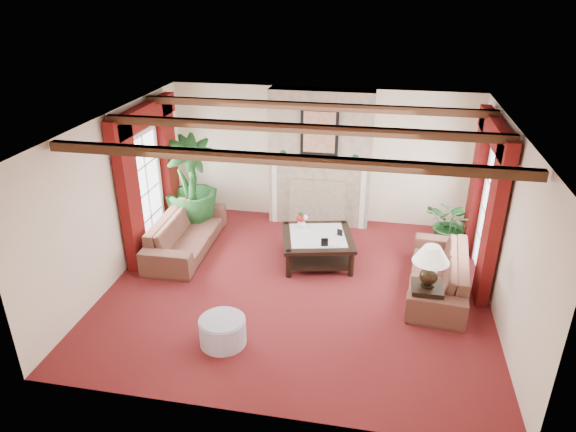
% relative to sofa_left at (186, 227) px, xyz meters
% --- Properties ---
extents(floor, '(6.00, 6.00, 0.00)m').
position_rel_sofa_left_xyz_m(floor, '(2.23, -0.89, -0.45)').
color(floor, '#4E0E18').
rests_on(floor, ground).
extents(ceiling, '(6.00, 6.00, 0.00)m').
position_rel_sofa_left_xyz_m(ceiling, '(2.23, -0.89, 2.25)').
color(ceiling, white).
rests_on(ceiling, floor).
extents(back_wall, '(6.00, 0.02, 2.70)m').
position_rel_sofa_left_xyz_m(back_wall, '(2.23, 1.86, 0.90)').
color(back_wall, beige).
rests_on(back_wall, ground).
extents(left_wall, '(0.02, 5.50, 2.70)m').
position_rel_sofa_left_xyz_m(left_wall, '(-0.77, -0.89, 0.90)').
color(left_wall, beige).
rests_on(left_wall, ground).
extents(right_wall, '(0.02, 5.50, 2.70)m').
position_rel_sofa_left_xyz_m(right_wall, '(5.23, -0.89, 0.90)').
color(right_wall, beige).
rests_on(right_wall, ground).
extents(ceiling_beams, '(6.00, 3.00, 0.12)m').
position_rel_sofa_left_xyz_m(ceiling_beams, '(2.23, -0.89, 2.19)').
color(ceiling_beams, '#381E12').
rests_on(ceiling_beams, ceiling).
extents(fireplace, '(2.00, 0.52, 2.70)m').
position_rel_sofa_left_xyz_m(fireplace, '(2.23, 1.66, 2.25)').
color(fireplace, tan).
rests_on(fireplace, ground).
extents(french_door_left, '(0.10, 1.10, 2.16)m').
position_rel_sofa_left_xyz_m(french_door_left, '(-0.74, 0.11, 1.68)').
color(french_door_left, white).
rests_on(french_door_left, ground).
extents(french_door_right, '(0.10, 1.10, 2.16)m').
position_rel_sofa_left_xyz_m(french_door_right, '(5.20, 0.11, 1.68)').
color(french_door_right, white).
rests_on(french_door_right, ground).
extents(curtains_left, '(0.20, 2.40, 2.55)m').
position_rel_sofa_left_xyz_m(curtains_left, '(-0.63, 0.11, 2.10)').
color(curtains_left, '#510D0A').
rests_on(curtains_left, ground).
extents(curtains_right, '(0.20, 2.40, 2.55)m').
position_rel_sofa_left_xyz_m(curtains_right, '(5.09, 0.11, 2.10)').
color(curtains_right, '#510D0A').
rests_on(curtains_right, ground).
extents(sofa_left, '(2.31, 0.77, 0.89)m').
position_rel_sofa_left_xyz_m(sofa_left, '(0.00, 0.00, 0.00)').
color(sofa_left, '#3B1019').
rests_on(sofa_left, ground).
extents(sofa_right, '(2.32, 1.06, 0.86)m').
position_rel_sofa_left_xyz_m(sofa_right, '(4.44, -0.54, -0.02)').
color(sofa_right, '#3B1019').
rests_on(sofa_right, ground).
extents(potted_palm, '(2.89, 2.89, 1.04)m').
position_rel_sofa_left_xyz_m(potted_palm, '(-0.19, 0.90, 0.07)').
color(potted_palm, black).
rests_on(potted_palm, ground).
extents(small_plant, '(1.88, 1.88, 0.77)m').
position_rel_sofa_left_xyz_m(small_plant, '(4.77, 0.90, -0.06)').
color(small_plant, black).
rests_on(small_plant, ground).
extents(coffee_table, '(1.45, 1.45, 0.49)m').
position_rel_sofa_left_xyz_m(coffee_table, '(2.42, 0.02, -0.20)').
color(coffee_table, black).
rests_on(coffee_table, ground).
extents(side_table, '(0.51, 0.51, 0.53)m').
position_rel_sofa_left_xyz_m(side_table, '(4.21, -1.33, -0.18)').
color(side_table, black).
rests_on(side_table, ground).
extents(ottoman, '(0.64, 0.64, 0.37)m').
position_rel_sofa_left_xyz_m(ottoman, '(1.46, -2.47, -0.26)').
color(ottoman, '#9B99AD').
rests_on(ottoman, ground).
extents(table_lamp, '(0.52, 0.52, 0.66)m').
position_rel_sofa_left_xyz_m(table_lamp, '(4.21, -1.33, 0.41)').
color(table_lamp, black).
rests_on(table_lamp, side_table).
extents(flower_vase, '(0.18, 0.19, 0.17)m').
position_rel_sofa_left_xyz_m(flower_vase, '(2.10, 0.28, 0.13)').
color(flower_vase, silver).
rests_on(flower_vase, coffee_table).
extents(book, '(0.20, 0.06, 0.27)m').
position_rel_sofa_left_xyz_m(book, '(2.66, -0.20, 0.18)').
color(book, black).
rests_on(book, coffee_table).
extents(photo_frame_a, '(0.12, 0.04, 0.16)m').
position_rel_sofa_left_xyz_m(photo_frame_a, '(2.59, -0.36, 0.13)').
color(photo_frame_a, black).
rests_on(photo_frame_a, coffee_table).
extents(photo_frame_b, '(0.10, 0.06, 0.13)m').
position_rel_sofa_left_xyz_m(photo_frame_b, '(2.80, 0.08, 0.11)').
color(photo_frame_b, black).
rests_on(photo_frame_b, coffee_table).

